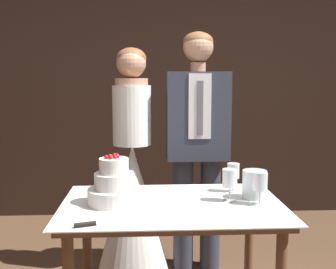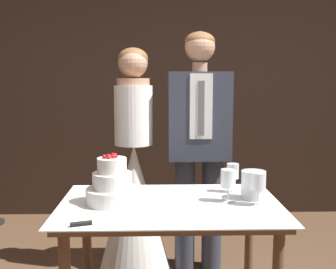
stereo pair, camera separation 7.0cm
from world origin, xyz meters
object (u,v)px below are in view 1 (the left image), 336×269
at_px(wine_glass_middle, 233,172).
at_px(wine_glass_near, 260,183).
at_px(wine_glass_far, 230,180).
at_px(hurricane_candle, 254,185).
at_px(tiered_cake, 114,186).
at_px(groom, 197,137).
at_px(bride, 133,191).
at_px(cake_knife, 103,223).
at_px(cake_table, 172,221).

bearing_deg(wine_glass_middle, wine_glass_near, -71.05).
relative_size(wine_glass_far, hurricane_candle, 1.12).
bearing_deg(wine_glass_far, wine_glass_near, -26.38).
height_order(wine_glass_far, hurricane_candle, wine_glass_far).
bearing_deg(tiered_cake, groom, 56.61).
xyz_separation_m(wine_glass_middle, hurricane_candle, (0.09, -0.14, -0.05)).
distance_m(bride, groom, 0.63).
bearing_deg(wine_glass_far, wine_glass_middle, 72.56).
bearing_deg(wine_glass_far, cake_knife, -152.80).
bearing_deg(wine_glass_near, wine_glass_middle, 108.95).
xyz_separation_m(wine_glass_near, hurricane_candle, (0.00, 0.12, -0.04)).
bearing_deg(bride, wine_glass_middle, -45.90).
height_order(cake_table, hurricane_candle, hurricane_candle).
xyz_separation_m(cake_table, cake_knife, (-0.34, -0.31, 0.11)).
distance_m(wine_glass_near, groom, 0.94).
xyz_separation_m(cake_table, tiered_cake, (-0.31, 0.01, 0.20)).
bearing_deg(cake_knife, groom, 45.43).
bearing_deg(wine_glass_middle, hurricane_candle, -56.75).
height_order(tiered_cake, groom, groom).
bearing_deg(wine_glass_far, tiered_cake, -178.66).
distance_m(wine_glass_near, hurricane_candle, 0.13).
distance_m(wine_glass_near, bride, 1.18).
height_order(cake_table, groom, groom).
relative_size(cake_table, hurricane_candle, 7.49).
bearing_deg(hurricane_candle, cake_knife, -154.49).
bearing_deg(hurricane_candle, wine_glass_near, -90.99).
relative_size(tiered_cake, groom, 0.16).
xyz_separation_m(cake_knife, bride, (0.10, 1.17, -0.17)).
distance_m(wine_glass_middle, wine_glass_far, 0.20).
bearing_deg(groom, cake_knife, -116.60).
xyz_separation_m(wine_glass_near, bride, (-0.71, 0.90, -0.28)).
bearing_deg(bride, cake_table, -74.24).
xyz_separation_m(cake_table, wine_glass_near, (0.47, -0.05, 0.22)).
relative_size(tiered_cake, wine_glass_far, 1.59).
bearing_deg(bride, wine_glass_near, -51.79).
xyz_separation_m(wine_glass_middle, groom, (-0.14, 0.64, 0.12)).
bearing_deg(wine_glass_near, groom, 104.15).
bearing_deg(wine_glass_near, cake_table, 174.31).
bearing_deg(hurricane_candle, wine_glass_middle, 123.25).
xyz_separation_m(cake_knife, hurricane_candle, (0.81, 0.39, 0.07)).
distance_m(cake_table, cake_knife, 0.48).
xyz_separation_m(wine_glass_middle, bride, (-0.62, 0.64, -0.28)).
xyz_separation_m(wine_glass_near, wine_glass_far, (-0.15, 0.07, 0.00)).
bearing_deg(cake_knife, wine_glass_middle, 18.25).
bearing_deg(bride, tiered_cake, -94.90).
height_order(hurricane_candle, bride, bride).
bearing_deg(bride, wine_glass_far, -55.88).
bearing_deg(cake_table, hurricane_candle, 9.05).
relative_size(cake_knife, groom, 0.24).
relative_size(wine_glass_far, bride, 0.11).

